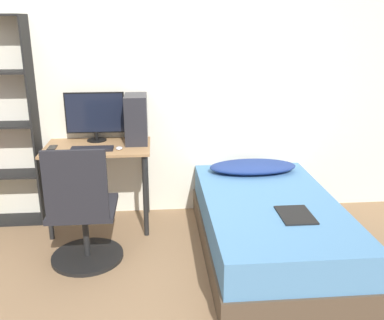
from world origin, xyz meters
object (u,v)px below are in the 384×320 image
(bed, at_px, (269,227))
(pc_tower, at_px, (136,119))
(monitor, at_px, (95,115))
(keyboard, at_px, (92,149))
(office_chair, at_px, (83,220))

(bed, distance_m, pc_tower, 1.50)
(monitor, xyz_separation_m, keyboard, (-0.00, -0.30, -0.23))
(pc_tower, bearing_deg, monitor, 167.13)
(office_chair, relative_size, pc_tower, 2.26)
(office_chair, height_order, pc_tower, pc_tower)
(office_chair, distance_m, monitor, 1.06)
(pc_tower, bearing_deg, office_chair, -117.95)
(office_chair, height_order, bed, office_chair)
(monitor, height_order, keyboard, monitor)
(bed, relative_size, monitor, 3.45)
(monitor, height_order, pc_tower, monitor)
(office_chair, xyz_separation_m, pc_tower, (0.40, 0.76, 0.62))
(keyboard, bearing_deg, monitor, 89.50)
(monitor, xyz_separation_m, pc_tower, (0.37, -0.09, -0.03))
(office_chair, height_order, monitor, monitor)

